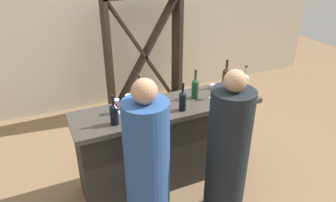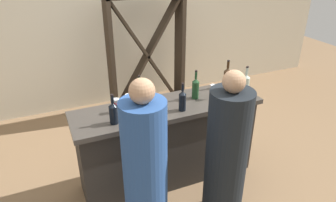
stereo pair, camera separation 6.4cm
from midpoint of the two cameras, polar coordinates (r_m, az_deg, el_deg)
ground_plane at (r=3.73m, az=-0.51°, el=-13.49°), size 12.00×12.00×0.00m
back_wall at (r=5.04m, az=-11.24°, el=14.78°), size 8.00×0.10×2.80m
bar_counter at (r=3.45m, az=-0.54°, el=-7.55°), size 1.97×0.56×0.93m
wine_rack at (r=4.76m, az=-4.72°, el=8.22°), size 1.16×0.28×1.80m
wine_bottle_leftmost_near_black at (r=2.88m, az=-10.39°, el=-2.19°), size 0.08×0.08×0.29m
wine_bottle_second_left_olive_green at (r=3.21m, az=-5.73°, el=1.41°), size 0.07×0.07×0.31m
wine_bottle_center_near_black at (r=3.07m, az=2.07°, el=0.19°), size 0.07×0.07×0.29m
wine_bottle_second_right_olive_green at (r=3.32m, az=4.38°, el=2.44°), size 0.07×0.07×0.32m
wine_bottle_rightmost_amber_brown at (r=3.64m, az=9.97°, el=4.38°), size 0.08×0.08×0.32m
wine_bottle_far_right_clear_pale at (r=3.53m, az=13.21°, el=3.27°), size 0.08×0.08×0.31m
wine_glass_near_left at (r=2.98m, az=-5.72°, el=-0.92°), size 0.07×0.07×0.16m
wine_glass_near_center at (r=3.34m, az=7.54°, el=2.25°), size 0.06×0.06×0.16m
wine_glass_near_right at (r=3.07m, az=-9.92°, el=-0.53°), size 0.07×0.07×0.14m
wine_glass_far_left at (r=3.13m, az=-7.78°, el=0.31°), size 0.06×0.06×0.15m
person_left_guest at (r=2.93m, az=10.10°, el=-9.62°), size 0.47×0.47×1.52m
person_center_guest at (r=2.65m, az=-4.44°, el=-13.08°), size 0.45×0.45×1.57m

